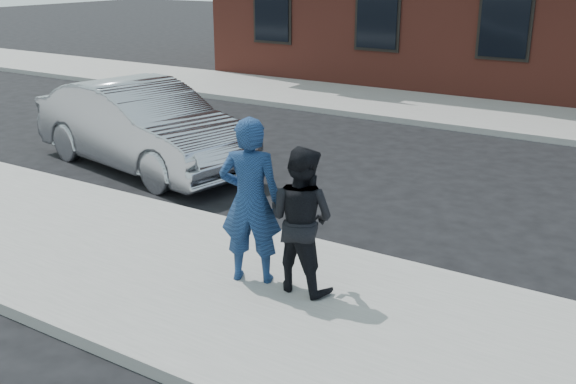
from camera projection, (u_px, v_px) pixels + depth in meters
The scene contains 8 objects.
ground at pixel (198, 276), 8.69m from camera, with size 100.00×100.00×0.00m, color black.
near_sidewalk at pixel (185, 278), 8.46m from camera, with size 50.00×3.50×0.15m, color gray.
near_curb at pixel (266, 232), 9.90m from camera, with size 50.00×0.10×0.15m, color #999691.
far_sidewalk at pixel (474, 113), 17.64m from camera, with size 50.00×3.50×0.15m, color gray.
far_curb at pixel (450, 127), 16.20m from camera, with size 50.00×0.10×0.15m, color #999691.
silver_sedan at pixel (143, 126), 12.99m from camera, with size 1.78×5.10×1.68m, color #999BA3.
man_hoodie at pixel (250, 201), 7.95m from camera, with size 0.88×0.74×2.04m.
man_peacoat at pixel (301, 219), 7.77m from camera, with size 0.87×0.69×1.75m.
Camera 1 is at (5.20, -6.01, 3.85)m, focal length 42.00 mm.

